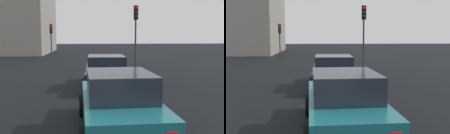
% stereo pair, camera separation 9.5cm
% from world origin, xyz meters
% --- Properties ---
extents(car_navy_lead, '(4.83, 2.20, 1.49)m').
position_xyz_m(car_navy_lead, '(9.53, -0.25, 0.73)').
color(car_navy_lead, '#141E4C').
rests_on(car_navy_lead, ground_plane).
extents(car_teal_second, '(4.67, 2.05, 1.53)m').
position_xyz_m(car_teal_second, '(3.37, -0.13, 0.74)').
color(car_teal_second, '#19606B').
rests_on(car_teal_second, ground_plane).
extents(traffic_light_near_left, '(0.32, 0.28, 4.36)m').
position_xyz_m(traffic_light_near_left, '(14.73, -2.57, 3.13)').
color(traffic_light_near_left, '#2D2D30').
rests_on(traffic_light_near_left, ground_plane).
extents(traffic_light_near_right, '(0.33, 0.30, 3.55)m').
position_xyz_m(traffic_light_near_right, '(24.21, 4.17, 2.56)').
color(traffic_light_near_right, '#2D2D30').
rests_on(traffic_light_near_right, ground_plane).
extents(building_facade_left, '(15.51, 8.08, 11.88)m').
position_xyz_m(building_facade_left, '(37.07, 10.00, 5.94)').
color(building_facade_left, gray).
rests_on(building_facade_left, ground_plane).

